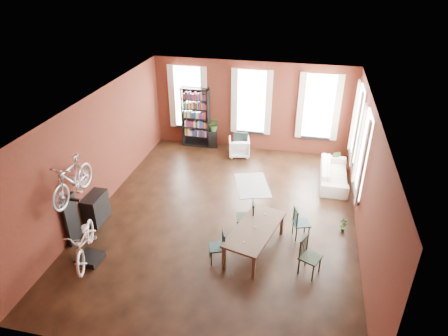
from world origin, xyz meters
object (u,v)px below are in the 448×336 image
(dining_table, at_px, (255,239))
(dining_chair_b, at_px, (245,217))
(dining_chair_a, at_px, (217,247))
(bike_trainer, at_px, (90,258))
(bookshelf, at_px, (196,118))
(console_table, at_px, (96,208))
(plant_stand, at_px, (213,139))
(bicycle_floor, at_px, (82,226))
(dining_chair_d, at_px, (301,223))
(cream_sofa, at_px, (334,171))
(white_armchair, at_px, (239,146))
(dining_chair_c, at_px, (310,257))

(dining_table, xyz_separation_m, dining_chair_b, (-0.34, 0.62, 0.15))
(dining_chair_a, bearing_deg, bike_trainer, -98.20)
(bookshelf, xyz_separation_m, console_table, (-1.28, -5.20, -0.70))
(plant_stand, bearing_deg, bicycle_floor, -101.10)
(dining_table, distance_m, plant_stand, 5.98)
(dining_chair_d, relative_size, plant_stand, 1.35)
(dining_chair_d, distance_m, plant_stand, 5.84)
(dining_chair_d, relative_size, cream_sofa, 0.41)
(dining_chair_b, distance_m, bookshelf, 5.58)
(dining_chair_b, relative_size, white_armchair, 1.32)
(dining_chair_d, height_order, bicycle_floor, bicycle_floor)
(dining_chair_d, bearing_deg, dining_chair_c, 172.27)
(console_table, bearing_deg, dining_chair_d, 5.21)
(dining_chair_b, relative_size, dining_chair_d, 1.12)
(dining_chair_c, bearing_deg, bookshelf, 60.28)
(dining_chair_a, xyz_separation_m, bike_trainer, (-2.89, -0.66, -0.32))
(dining_chair_a, relative_size, dining_chair_c, 0.86)
(dining_chair_a, distance_m, bike_trainer, 2.99)
(dining_table, distance_m, dining_chair_c, 1.42)
(cream_sofa, bearing_deg, bicycle_floor, 131.74)
(bookshelf, bearing_deg, dining_chair_b, -61.06)
(cream_sofa, bearing_deg, dining_chair_a, 147.93)
(cream_sofa, xyz_separation_m, bicycle_floor, (-5.64, -5.03, 0.61))
(bookshelf, bearing_deg, white_armchair, -16.30)
(dining_chair_b, xyz_separation_m, white_armchair, (-0.97, 4.36, -0.11))
(bookshelf, height_order, cream_sofa, bookshelf)
(dining_table, relative_size, cream_sofa, 0.93)
(dining_chair_a, distance_m, dining_chair_d, 2.28)
(plant_stand, xyz_separation_m, bicycle_floor, (-1.32, -6.73, 0.71))
(dining_chair_a, relative_size, dining_chair_d, 0.94)
(bike_trainer, xyz_separation_m, console_table, (-0.62, 1.50, 0.33))
(cream_sofa, xyz_separation_m, bike_trainer, (-5.61, -5.00, -0.33))
(plant_stand, height_order, bicycle_floor, bicycle_floor)
(white_armchair, height_order, bike_trainer, white_armchair)
(white_armchair, relative_size, plant_stand, 1.15)
(bookshelf, distance_m, console_table, 5.40)
(dining_chair_a, xyz_separation_m, plant_stand, (-1.60, 6.04, -0.08))
(dining_table, relative_size, dining_chair_d, 2.27)
(dining_chair_c, xyz_separation_m, bookshelf, (-4.34, 6.00, 0.64))
(dining_chair_b, bearing_deg, cream_sofa, 133.27)
(bookshelf, distance_m, bike_trainer, 6.81)
(dining_chair_b, xyz_separation_m, dining_chair_c, (1.66, -1.14, -0.01))
(dining_table, bearing_deg, bicycle_floor, -146.57)
(dining_table, bearing_deg, dining_chair_c, -6.96)
(dining_chair_c, relative_size, plant_stand, 1.47)
(dining_chair_c, relative_size, dining_chair_d, 1.09)
(dining_table, distance_m, dining_chair_b, 0.72)
(dining_chair_b, bearing_deg, plant_stand, -168.13)
(dining_table, height_order, bike_trainer, dining_table)
(console_table, distance_m, plant_stand, 5.54)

